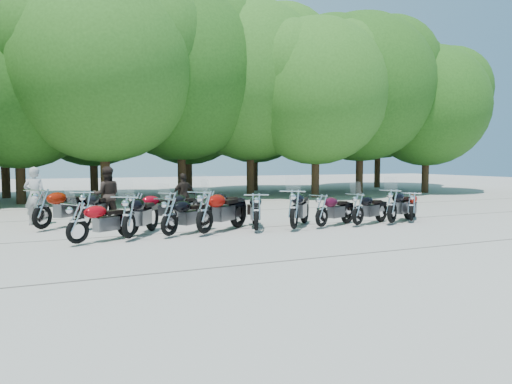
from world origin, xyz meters
name	(u,v)px	position (x,y,z in m)	size (l,w,h in m)	color
ground	(277,235)	(0.00, 0.00, 0.00)	(90.00, 90.00, 0.00)	gray
tree_2	(17,90)	(-7.25, 12.84, 5.31)	(7.31, 7.31, 8.97)	#3A2614
tree_3	(103,68)	(-3.57, 11.24, 6.32)	(8.70, 8.70, 10.67)	#3A2614
tree_4	(181,75)	(0.54, 13.09, 6.64)	(9.13, 9.13, 11.20)	#3A2614
tree_5	(250,81)	(4.61, 13.20, 6.57)	(9.04, 9.04, 11.10)	#3A2614
tree_6	(316,92)	(7.55, 10.82, 5.81)	(8.00, 8.00, 9.82)	#3A2614
tree_7	(361,88)	(11.20, 11.78, 6.39)	(8.79, 8.79, 10.79)	#3A2614
tree_8	(427,106)	(15.83, 11.20, 5.47)	(7.53, 7.53, 9.25)	#3A2614
tree_10	(3,94)	(-8.29, 16.97, 5.66)	(7.78, 7.78, 9.55)	#3A2614
tree_11	(92,100)	(-3.76, 16.43, 5.49)	(7.56, 7.56, 9.28)	#3A2614
tree_12	(188,101)	(1.80, 16.47, 5.72)	(7.88, 7.88, 9.67)	#3A2614
tree_13	(255,101)	(6.69, 17.47, 6.04)	(8.31, 8.31, 10.20)	#3A2614
tree_14	(316,105)	(10.68, 16.09, 5.83)	(8.02, 8.02, 9.84)	#3A2614
tree_15	(379,94)	(16.61, 17.02, 7.03)	(9.67, 9.67, 11.86)	#3A2614
motorcycle_0	(77,221)	(-5.13, 0.42, 0.60)	(0.65, 2.12, 1.20)	#9C050E
motorcycle_1	(129,215)	(-3.90, 0.64, 0.67)	(0.72, 2.37, 1.34)	black
motorcycle_2	(169,215)	(-2.85, 0.66, 0.61)	(0.66, 2.17, 1.23)	black
motorcycle_3	(205,210)	(-1.89, 0.61, 0.71)	(0.76, 2.50, 1.41)	#840A04
motorcycle_4	(256,210)	(-0.38, 0.60, 0.64)	(0.69, 2.28, 1.29)	black
motorcycle_5	(294,208)	(0.75, 0.42, 0.69)	(0.74, 2.45, 1.38)	black
motorcycle_6	(322,209)	(1.74, 0.53, 0.59)	(0.64, 2.09, 1.18)	#370719
motorcycle_7	(358,208)	(2.97, 0.41, 0.60)	(0.64, 2.11, 1.19)	black
motorcycle_8	(392,205)	(4.22, 0.33, 0.65)	(0.70, 2.31, 1.30)	black
motorcycle_9	(412,205)	(5.19, 0.53, 0.58)	(0.62, 2.04, 1.15)	#8B0F05
motorcycle_10	(42,207)	(-6.01, 3.25, 0.71)	(0.76, 2.50, 1.41)	maroon
motorcycle_11	(86,208)	(-4.83, 3.05, 0.66)	(0.72, 2.35, 1.33)	black
motorcycle_12	(137,208)	(-3.32, 3.17, 0.60)	(0.65, 2.12, 1.20)	maroon
motorcycle_13	(171,206)	(-2.28, 3.06, 0.60)	(0.65, 2.14, 1.21)	black
motorcycle_14	(209,204)	(-0.95, 3.27, 0.60)	(0.65, 2.12, 1.20)	black
rider_0	(35,196)	(-6.26, 4.78, 0.93)	(0.68, 0.45, 1.86)	#9E9EA0
rider_1	(107,195)	(-4.10, 4.46, 0.93)	(0.90, 0.70, 1.86)	black
rider_2	(184,195)	(-1.42, 4.83, 0.81)	(0.94, 0.39, 1.61)	black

